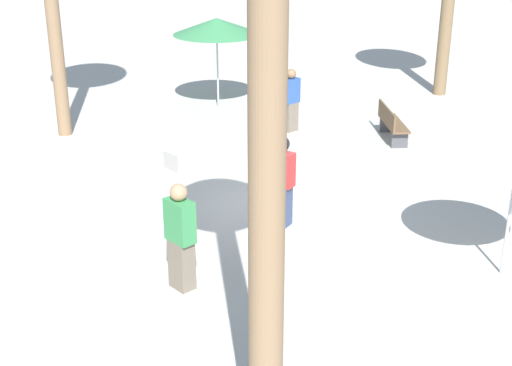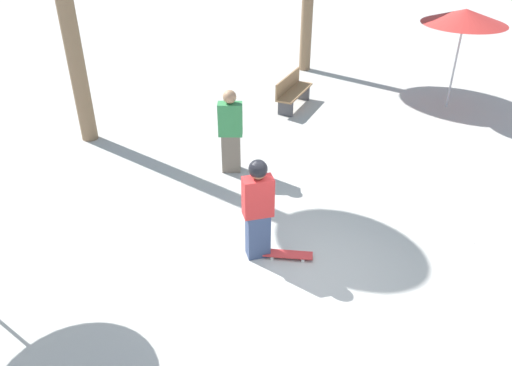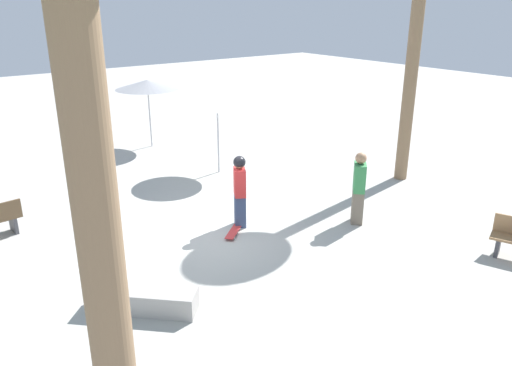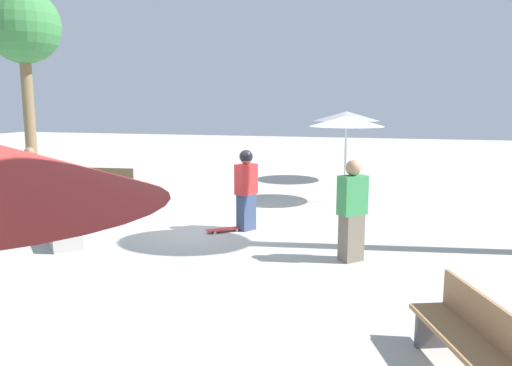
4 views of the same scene
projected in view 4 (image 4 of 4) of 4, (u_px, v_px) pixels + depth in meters
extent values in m
plane|color=#B2AFA8|center=(204.00, 229.00, 10.93)|extent=(60.00, 60.00, 0.00)
cube|color=#38476B|center=(246.00, 212.00, 10.77)|extent=(0.40, 0.44, 0.79)
cube|color=red|center=(246.00, 179.00, 10.66)|extent=(0.45, 0.53, 0.65)
sphere|color=#8C6647|center=(246.00, 158.00, 10.59)|extent=(0.26, 0.26, 0.26)
sphere|color=black|center=(246.00, 157.00, 10.58)|extent=(0.29, 0.29, 0.29)
cube|color=red|center=(225.00, 229.00, 10.65)|extent=(0.75, 0.66, 0.02)
cylinder|color=silver|center=(215.00, 233.00, 10.48)|extent=(0.06, 0.06, 0.05)
cylinder|color=silver|center=(212.00, 231.00, 10.64)|extent=(0.06, 0.06, 0.05)
cylinder|color=silver|center=(237.00, 230.00, 10.68)|extent=(0.06, 0.06, 0.05)
cylinder|color=silver|center=(234.00, 229.00, 10.83)|extent=(0.06, 0.06, 0.05)
cube|color=#A8A39E|center=(60.00, 231.00, 9.95)|extent=(1.69, 1.68, 0.41)
cube|color=#47474C|center=(92.00, 188.00, 14.93)|extent=(0.12, 0.40, 0.40)
cube|color=#47474C|center=(131.00, 189.00, 14.72)|extent=(0.12, 0.40, 0.40)
cube|color=brown|center=(111.00, 181.00, 14.79)|extent=(1.64, 0.60, 0.05)
cube|color=brown|center=(108.00, 175.00, 14.56)|extent=(1.60, 0.20, 0.40)
cube|color=#47474C|center=(433.00, 330.00, 5.61)|extent=(0.40, 0.21, 0.40)
cube|color=#9E754C|center=(462.00, 337.00, 4.96)|extent=(0.97, 1.65, 0.05)
cube|color=#9E754C|center=(483.00, 315.00, 4.94)|extent=(0.59, 1.51, 0.40)
cylinder|color=#B7B7BC|center=(345.00, 161.00, 13.64)|extent=(0.05, 0.05, 2.28)
cone|color=white|center=(346.00, 121.00, 13.47)|extent=(2.03, 2.03, 0.29)
cylinder|color=#B7B7BC|center=(345.00, 148.00, 17.51)|extent=(0.05, 0.05, 2.32)
cone|color=#99999E|center=(346.00, 116.00, 17.33)|extent=(2.27, 2.27, 0.33)
cylinder|color=brown|center=(29.00, 110.00, 17.60)|extent=(0.39, 0.39, 4.96)
sphere|color=#387A3D|center=(23.00, 26.00, 17.15)|extent=(2.56, 2.56, 2.56)
cube|color=#726656|center=(351.00, 238.00, 8.66)|extent=(0.46, 0.45, 0.82)
cube|color=#388C4C|center=(353.00, 195.00, 8.54)|extent=(0.53, 0.53, 0.68)
sphere|color=tan|center=(353.00, 168.00, 8.47)|extent=(0.27, 0.27, 0.27)
cube|color=#726656|center=(33.00, 197.00, 12.50)|extent=(0.42, 0.43, 0.76)
cube|color=#2D519E|center=(31.00, 170.00, 12.39)|extent=(0.49, 0.50, 0.63)
sphere|color=#8C6647|center=(29.00, 152.00, 12.32)|extent=(0.25, 0.25, 0.25)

